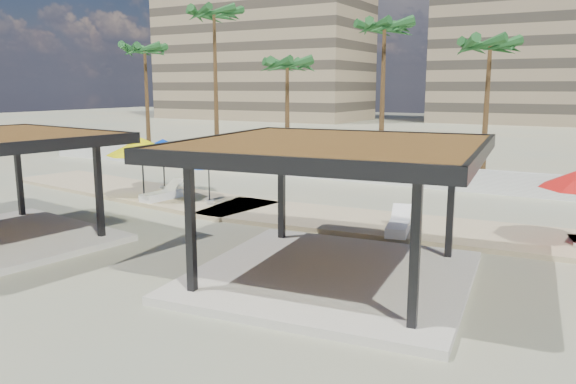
# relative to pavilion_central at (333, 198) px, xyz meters

# --- Properties ---
(ground) EXTENTS (200.00, 200.00, 0.00)m
(ground) POSITION_rel_pavilion_central_xyz_m (-2.36, -0.58, -2.31)
(ground) COLOR tan
(ground) RESTS_ON ground
(promenade) EXTENTS (44.45, 7.97, 0.24)m
(promenade) POSITION_rel_pavilion_central_xyz_m (-0.36, 7.09, -2.25)
(promenade) COLOR #C6B284
(promenade) RESTS_ON ground
(boundary_wall) EXTENTS (56.00, 0.30, 1.20)m
(boundary_wall) POSITION_rel_pavilion_central_xyz_m (-2.36, 15.42, -1.71)
(boundary_wall) COLOR silver
(boundary_wall) RESTS_ON ground
(building_west) EXTENTS (34.00, 16.00, 32.40)m
(building_west) POSITION_rel_pavilion_central_xyz_m (-44.36, 67.42, 12.95)
(building_west) COLOR #937F60
(building_west) RESTS_ON ground
(pavilion_central) EXTENTS (8.40, 8.40, 3.88)m
(pavilion_central) POSITION_rel_pavilion_central_xyz_m (0.00, 0.00, 0.00)
(pavilion_central) COLOR beige
(pavilion_central) RESTS_ON ground
(umbrella_a) EXTENTS (3.73, 3.73, 2.53)m
(umbrella_a) POSITION_rel_pavilion_central_xyz_m (-13.02, 7.79, 0.04)
(umbrella_a) COLOR beige
(umbrella_a) RESTS_ON promenade
(umbrella_b) EXTENTS (3.37, 3.37, 2.84)m
(umbrella_b) POSITION_rel_pavilion_central_xyz_m (-11.96, 5.22, 0.30)
(umbrella_b) COLOR beige
(umbrella_b) RESTS_ON promenade
(umbrella_f) EXTENTS (3.17, 3.17, 2.25)m
(umbrella_f) POSITION_rel_pavilion_central_xyz_m (-8.89, 6.10, -0.20)
(umbrella_f) COLOR beige
(umbrella_f) RESTS_ON promenade
(lounger_a) EXTENTS (0.88, 2.24, 0.83)m
(lounger_a) POSITION_rel_pavilion_central_xyz_m (-11.24, 5.64, -1.93)
(lounger_a) COLOR white
(lounger_a) RESTS_ON promenade
(lounger_b) EXTENTS (1.14, 2.27, 0.82)m
(lounger_b) POSITION_rel_pavilion_central_xyz_m (0.15, 5.27, -1.93)
(lounger_b) COLOR white
(lounger_b) RESTS_ON promenade
(palm_a) EXTENTS (3.00, 3.00, 8.75)m
(palm_a) POSITION_rel_pavilion_central_xyz_m (-23.36, 17.72, 5.31)
(palm_a) COLOR brown
(palm_a) RESTS_ON ground
(palm_b) EXTENTS (3.00, 3.00, 10.94)m
(palm_b) POSITION_rel_pavilion_central_xyz_m (-17.36, 18.12, 7.35)
(palm_b) COLOR brown
(palm_b) RESTS_ON ground
(palm_c) EXTENTS (3.00, 3.00, 7.46)m
(palm_c) POSITION_rel_pavilion_central_xyz_m (-11.36, 17.52, 4.09)
(palm_c) COLOR brown
(palm_c) RESTS_ON ground
(palm_d) EXTENTS (3.00, 3.00, 9.52)m
(palm_d) POSITION_rel_pavilion_central_xyz_m (-5.36, 18.32, 6.03)
(palm_d) COLOR brown
(palm_d) RESTS_ON ground
(palm_e) EXTENTS (3.00, 3.00, 8.24)m
(palm_e) POSITION_rel_pavilion_central_xyz_m (0.64, 17.82, 4.82)
(palm_e) COLOR brown
(palm_e) RESTS_ON ground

